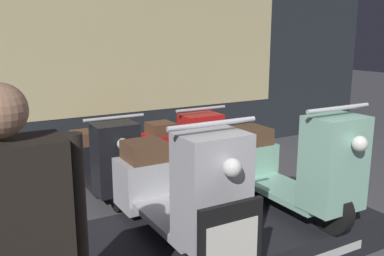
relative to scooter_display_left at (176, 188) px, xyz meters
name	(u,v)px	position (x,y,z in m)	size (l,w,h in m)	color
shop_wall_back	(126,46)	(0.77, 2.90, 0.92)	(8.92, 0.09, 3.20)	#23282D
display_platform	(232,237)	(0.54, 0.04, -0.53)	(2.39, 1.18, 0.28)	black
scooter_display_left	(176,188)	(0.00, 0.00, 0.00)	(0.61, 1.50, 0.98)	black
scooter_display_right	(288,166)	(1.07, 0.00, 0.00)	(0.61, 1.50, 0.98)	black
scooter_backrow_0	(101,161)	(0.02, 1.82, -0.28)	(0.61, 1.50, 0.98)	black
scooter_backrow_1	(180,149)	(1.01, 1.82, -0.28)	(0.61, 1.50, 0.98)	black
person_left_browsing	(13,246)	(-1.20, -0.89, 0.27)	(0.60, 0.25, 1.60)	#232838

